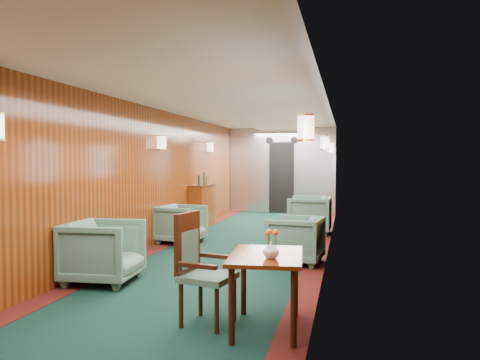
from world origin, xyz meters
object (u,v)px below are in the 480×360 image
Objects in this scene: dining_table at (266,266)px; credenza at (202,206)px; armchair_right_near at (295,240)px; armchair_left_near at (103,252)px; armchair_right_far at (309,215)px; armchair_left_far at (181,224)px; side_chair at (199,263)px.

dining_table is 6.38m from credenza.
armchair_right_near is (2.41, -3.20, -0.14)m from credenza.
armchair_right_far reaches higher than armchair_left_near.
dining_table is at bearing -140.06° from armchair_left_far.
armchair_left_near reaches higher than armchair_right_near.
armchair_left_far is (-1.58, 3.86, -0.20)m from side_chair.
credenza is at bearing 107.44° from dining_table.
armchair_right_near is at bearing 85.65° from dining_table.
armchair_left_far is 2.48m from armchair_right_near.
side_chair is 1.20× the size of armchair_right_far.
armchair_left_near reaches higher than armchair_left_far.
armchair_right_near is (2.16, 1.58, -0.04)m from armchair_left_near.
credenza is 4.01m from armchair_right_near.
dining_table is at bearing 8.46° from side_chair.
dining_table is 1.12× the size of armchair_right_far.
credenza is 1.63× the size of armchair_right_near.
side_chair is 1.33× the size of armchair_left_far.
side_chair is at bearing 172.05° from dining_table.
credenza is 1.46× the size of armchair_left_near.
dining_table is at bearing -67.46° from credenza.
armchair_right_near is 2.82m from armchair_right_far.
dining_table is at bearing -121.38° from armchair_left_near.
credenza reaches higher than armchair_right_near.
credenza is at bearing 118.52° from side_chair.
dining_table is at bearing 2.15° from armchair_right_far.
side_chair is 1.91m from armchair_left_near.
armchair_left_far is at bearing 123.62° from side_chair.
side_chair is at bearing -72.79° from credenza.
armchair_left_near is at bearing -169.31° from armchair_left_far.
armchair_right_near is at bearing -52.97° from credenza.
armchair_left_near reaches higher than dining_table.
armchair_left_near is (-2.19, 1.11, -0.18)m from dining_table.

